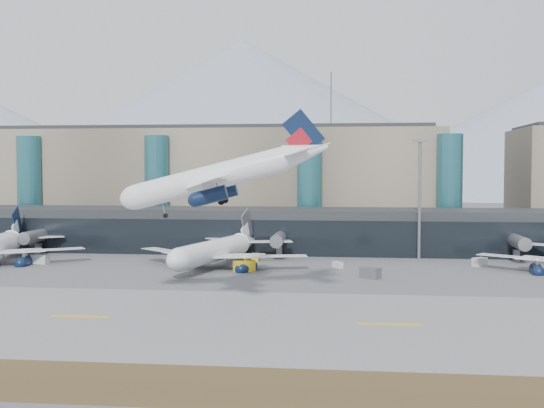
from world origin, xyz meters
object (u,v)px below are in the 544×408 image
(veh_c, at_px, (370,273))
(veh_d, at_px, (480,262))
(veh_b, at_px, (255,257))
(veh_g, at_px, (338,265))
(lightmast_mid, at_px, (420,192))
(veh_h, at_px, (244,266))
(veh_a, at_px, (40,259))
(jet_parked_mid, at_px, (221,243))
(hero_jet, at_px, (231,168))

(veh_c, height_order, veh_d, veh_c)
(veh_b, xyz_separation_m, veh_c, (23.38, -20.21, 0.22))
(veh_g, bearing_deg, lightmast_mid, 94.06)
(lightmast_mid, bearing_deg, veh_d, -41.80)
(lightmast_mid, xyz_separation_m, veh_d, (10.87, -9.72, -13.59))
(veh_b, xyz_separation_m, veh_h, (0.04, -15.11, 0.29))
(veh_a, xyz_separation_m, veh_c, (66.38, -11.21, 0.03))
(veh_a, relative_size, veh_g, 1.62)
(veh_b, height_order, veh_d, veh_d)
(veh_d, height_order, veh_g, veh_d)
(jet_parked_mid, bearing_deg, veh_c, -97.00)
(veh_a, height_order, veh_d, veh_a)
(jet_parked_mid, bearing_deg, veh_g, -74.28)
(jet_parked_mid, xyz_separation_m, veh_a, (-37.38, -0.43, -3.68))
(hero_jet, xyz_separation_m, jet_parked_mid, (-8.50, 37.34, -14.84))
(veh_a, bearing_deg, veh_b, 19.01)
(veh_d, distance_m, veh_h, 47.04)
(jet_parked_mid, bearing_deg, veh_a, 105.54)
(hero_jet, distance_m, veh_a, 61.72)
(jet_parked_mid, height_order, veh_h, jet_parked_mid)
(jet_parked_mid, distance_m, veh_a, 37.56)
(lightmast_mid, height_order, hero_jet, hero_jet)
(jet_parked_mid, relative_size, veh_g, 18.26)
(lightmast_mid, height_order, veh_a, lightmast_mid)
(veh_g, bearing_deg, veh_h, -105.84)
(lightmast_mid, xyz_separation_m, hero_jet, (-31.70, -52.85, 5.04))
(jet_parked_mid, distance_m, veh_d, 51.53)
(veh_c, xyz_separation_m, veh_h, (-23.33, 5.10, 0.07))
(lightmast_mid, relative_size, jet_parked_mid, 0.67)
(hero_jet, height_order, veh_d, hero_jet)
(hero_jet, relative_size, veh_d, 10.95)
(veh_d, relative_size, veh_g, 1.40)
(veh_b, xyz_separation_m, veh_d, (45.44, -2.78, 0.07))
(lightmast_mid, relative_size, veh_c, 7.26)
(jet_parked_mid, height_order, veh_b, jet_parked_mid)
(hero_jet, xyz_separation_m, veh_a, (-45.87, 36.90, -18.51))
(lightmast_mid, distance_m, veh_d, 19.93)
(hero_jet, xyz_separation_m, veh_c, (20.51, 25.69, -18.48))
(hero_jet, bearing_deg, veh_b, 90.72)
(hero_jet, bearing_deg, lightmast_mid, 56.19)
(hero_jet, xyz_separation_m, veh_b, (-2.87, 45.91, -18.70))
(veh_b, height_order, veh_g, veh_b)
(veh_g, bearing_deg, veh_a, -126.71)
(jet_parked_mid, bearing_deg, veh_h, -124.19)
(veh_a, bearing_deg, jet_parked_mid, 7.85)
(veh_a, distance_m, veh_h, 43.48)
(veh_a, relative_size, veh_d, 1.16)
(jet_parked_mid, relative_size, veh_d, 13.07)
(veh_a, distance_m, veh_b, 43.94)
(jet_parked_mid, distance_m, veh_c, 31.47)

